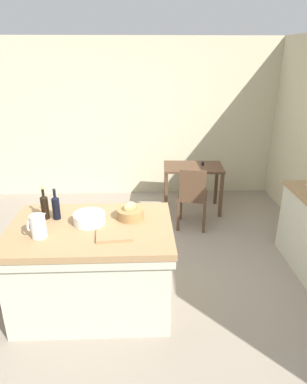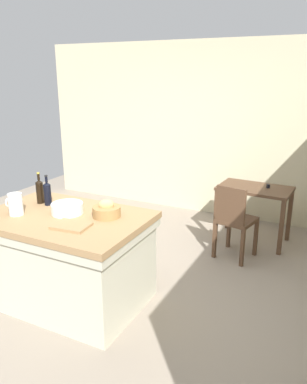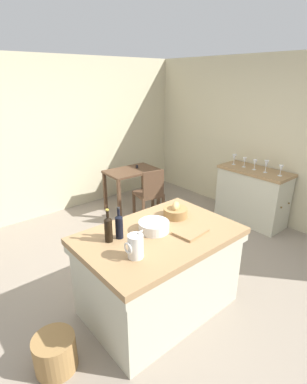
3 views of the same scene
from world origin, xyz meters
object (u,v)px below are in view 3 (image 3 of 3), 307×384
(pitcher, at_px, (135,246))
(wash_bowl, at_px, (154,226))
(wine_glass_right, at_px, (245,161))
(wine_bottle_dark, at_px, (119,226))
(wine_glass_middle, at_px, (255,163))
(wine_bottle_amber, at_px, (108,229))
(wine_glass_far_left, at_px, (281,169))
(writing_desk, at_px, (132,176))
(wooden_chair, at_px, (150,193))
(bread_basket, at_px, (176,212))
(wicker_hamper, at_px, (55,353))
(wine_glass_far_right, at_px, (234,158))
(side_cabinet, at_px, (252,196))
(island_table, at_px, (159,269))
(cutting_board, at_px, (191,232))
(wine_glass_left, at_px, (266,164))

(pitcher, relative_size, wash_bowl, 0.83)
(wash_bowl, xyz_separation_m, wine_glass_right, (2.46, 0.64, 0.08))
(wine_bottle_dark, xyz_separation_m, wine_glass_middle, (2.78, 0.34, 0.01))
(wash_bowl, xyz_separation_m, wine_bottle_amber, (-0.43, 0.12, 0.08))
(wash_bowl, xyz_separation_m, wine_glass_far_left, (2.47, 0.03, 0.08))
(writing_desk, distance_m, wine_bottle_dark, 2.61)
(wooden_chair, distance_m, bread_basket, 1.70)
(wine_bottle_dark, bearing_deg, wicker_hamper, -169.25)
(pitcher, distance_m, wine_glass_far_right, 3.06)
(wine_glass_middle, bearing_deg, side_cabinet, -16.19)
(pitcher, xyz_separation_m, wash_bowl, (0.40, 0.24, -0.06))
(wash_bowl, height_order, wine_glass_far_left, wine_glass_far_left)
(wine_bottle_dark, relative_size, wine_glass_far_left, 1.88)
(island_table, bearing_deg, wine_glass_right, 16.01)
(wine_glass_far_right, bearing_deg, cutting_board, -153.80)
(wine_glass_left, relative_size, wicker_hamper, 0.55)
(wicker_hamper, bearing_deg, wine_glass_right, 10.81)
(island_table, bearing_deg, wine_bottle_amber, 157.63)
(writing_desk, height_order, wine_glass_far_right, wine_glass_far_right)
(wine_glass_left, distance_m, wicker_hamper, 3.67)
(wooden_chair, xyz_separation_m, pitcher, (-1.60, -1.75, 0.48))
(island_table, distance_m, wine_glass_far_left, 2.52)
(bread_basket, distance_m, wine_glass_far_left, 2.10)
(pitcher, xyz_separation_m, wine_glass_far_right, (2.86, 1.08, 0.03))
(wine_bottle_dark, height_order, wine_bottle_amber, wine_bottle_amber)
(island_table, xyz_separation_m, wine_glass_right, (2.45, 0.70, 0.53))
(wash_bowl, height_order, wine_bottle_dark, wine_bottle_dark)
(bread_basket, relative_size, wine_glass_left, 1.35)
(writing_desk, relative_size, bread_basket, 3.66)
(wooden_chair, height_order, wine_bottle_dark, wine_bottle_dark)
(bread_basket, bearing_deg, side_cabinet, 9.49)
(bread_basket, bearing_deg, pitcher, -157.18)
(bread_basket, height_order, wicker_hamper, bread_basket)
(writing_desk, bearing_deg, wine_bottle_dark, -128.68)
(pitcher, xyz_separation_m, wine_bottle_amber, (-0.03, 0.35, 0.02))
(wicker_hamper, bearing_deg, side_cabinet, 7.65)
(island_table, xyz_separation_m, bread_basket, (0.37, 0.15, 0.46))
(bread_basket, relative_size, wicker_hamper, 0.74)
(side_cabinet, distance_m, wine_glass_middle, 0.56)
(pitcher, bearing_deg, wine_glass_left, 9.90)
(wine_glass_far_right, bearing_deg, wine_glass_far_left, -89.48)
(wooden_chair, xyz_separation_m, wine_bottle_amber, (-1.63, -1.39, 0.51))
(wine_glass_far_left, bearing_deg, pitcher, -174.60)
(wooden_chair, bearing_deg, wicker_hamper, -146.01)
(wine_bottle_dark, distance_m, wicker_hamper, 1.15)
(pitcher, height_order, wine_bottle_amber, wine_bottle_amber)
(wine_glass_left, distance_m, wine_glass_middle, 0.19)
(bread_basket, bearing_deg, wine_glass_right, 14.79)
(bread_basket, relative_size, wine_glass_middle, 1.56)
(side_cabinet, relative_size, wash_bowl, 3.83)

